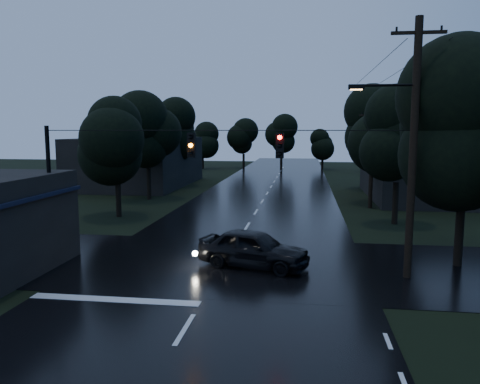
# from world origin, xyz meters

# --- Properties ---
(main_road) EXTENTS (12.00, 120.00, 0.02)m
(main_road) POSITION_xyz_m (0.00, 30.00, 0.00)
(main_road) COLOR black
(main_road) RESTS_ON ground
(cross_street) EXTENTS (60.00, 9.00, 0.02)m
(cross_street) POSITION_xyz_m (0.00, 12.00, 0.00)
(cross_street) COLOR black
(cross_street) RESTS_ON ground
(building_far_right) EXTENTS (10.00, 14.00, 4.40)m
(building_far_right) POSITION_xyz_m (14.00, 34.00, 2.20)
(building_far_right) COLOR black
(building_far_right) RESTS_ON ground
(building_far_left) EXTENTS (10.00, 16.00, 5.00)m
(building_far_left) POSITION_xyz_m (-14.00, 40.00, 2.50)
(building_far_left) COLOR black
(building_far_left) RESTS_ON ground
(utility_pole_main) EXTENTS (3.50, 0.30, 10.00)m
(utility_pole_main) POSITION_xyz_m (7.41, 11.00, 5.26)
(utility_pole_main) COLOR black
(utility_pole_main) RESTS_ON ground
(utility_pole_far) EXTENTS (2.00, 0.30, 7.50)m
(utility_pole_far) POSITION_xyz_m (8.30, 28.00, 3.88)
(utility_pole_far) COLOR black
(utility_pole_far) RESTS_ON ground
(anchor_pole_left) EXTENTS (0.18, 0.18, 6.00)m
(anchor_pole_left) POSITION_xyz_m (-7.50, 11.00, 3.00)
(anchor_pole_left) COLOR black
(anchor_pole_left) RESTS_ON ground
(span_signals) EXTENTS (15.00, 0.37, 1.12)m
(span_signals) POSITION_xyz_m (0.56, 10.99, 5.24)
(span_signals) COLOR black
(span_signals) RESTS_ON ground
(tree_corner_near) EXTENTS (4.48, 4.48, 9.44)m
(tree_corner_near) POSITION_xyz_m (10.00, 13.00, 5.99)
(tree_corner_near) COLOR black
(tree_corner_near) RESTS_ON ground
(tree_left_a) EXTENTS (3.92, 3.92, 8.26)m
(tree_left_a) POSITION_xyz_m (-9.00, 22.00, 5.24)
(tree_left_a) COLOR black
(tree_left_a) RESTS_ON ground
(tree_left_b) EXTENTS (4.20, 4.20, 8.85)m
(tree_left_b) POSITION_xyz_m (-9.60, 30.00, 5.62)
(tree_left_b) COLOR black
(tree_left_b) RESTS_ON ground
(tree_left_c) EXTENTS (4.48, 4.48, 9.44)m
(tree_left_c) POSITION_xyz_m (-10.20, 40.00, 5.99)
(tree_left_c) COLOR black
(tree_left_c) RESTS_ON ground
(tree_right_a) EXTENTS (4.20, 4.20, 8.85)m
(tree_right_a) POSITION_xyz_m (9.00, 22.00, 5.62)
(tree_right_a) COLOR black
(tree_right_a) RESTS_ON ground
(tree_right_b) EXTENTS (4.48, 4.48, 9.44)m
(tree_right_b) POSITION_xyz_m (9.60, 30.00, 5.99)
(tree_right_b) COLOR black
(tree_right_b) RESTS_ON ground
(tree_right_c) EXTENTS (4.76, 4.76, 10.03)m
(tree_right_c) POSITION_xyz_m (10.20, 40.00, 6.37)
(tree_right_c) COLOR black
(tree_right_c) RESTS_ON ground
(car) EXTENTS (5.12, 3.21, 1.62)m
(car) POSITION_xyz_m (1.30, 11.59, 0.81)
(car) COLOR black
(car) RESTS_ON ground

